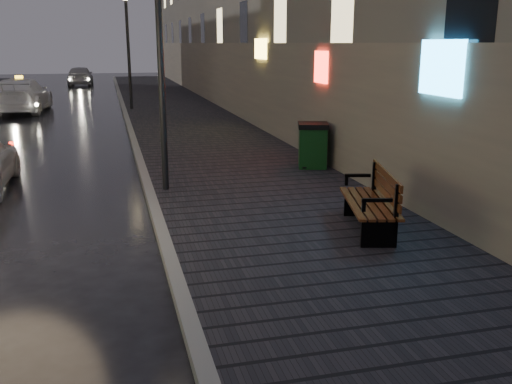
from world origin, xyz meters
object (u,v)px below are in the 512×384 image
Objects in this scene: trash_bin at (313,145)px; taxi_mid at (21,96)px; bench at (374,201)px; car_far at (80,76)px; lamp_near at (159,28)px; lamp_far at (128,37)px.

taxi_mid is (-8.87, 15.78, 0.08)m from trash_bin.
car_far is at bearing 113.27° from bench.
bench is at bearing 100.63° from car_far.
lamp_near is at bearing -144.38° from trash_bin.
bench is 0.48× the size of car_far.
lamp_near is 5.57m from bench.
lamp_far is 2.52× the size of bench.
lamp_near reaches higher than trash_bin.
lamp_far reaches higher than taxi_mid.
lamp_near is 18.04m from taxi_mid.
taxi_mid is at bearing 135.73° from trash_bin.
lamp_far is at bearing 120.99° from trash_bin.
trash_bin is at bearing 122.93° from taxi_mid.
lamp_near is 4.90m from trash_bin.
lamp_far is 0.96× the size of taxi_mid.
lamp_near is 0.96× the size of taxi_mid.
lamp_far is at bearing 113.16° from bench.
taxi_mid is (-5.05, 1.11, -2.69)m from lamp_far.
lamp_far reaches higher than car_far.
lamp_far is 20.11m from bench.
taxi_mid is (-8.12, 20.79, 0.14)m from bench.
trash_bin is (3.82, -14.67, -2.77)m from lamp_far.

